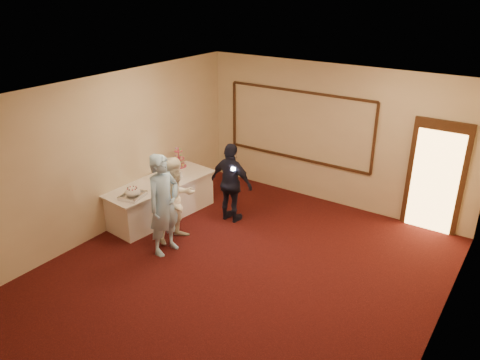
% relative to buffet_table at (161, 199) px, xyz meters
% --- Properties ---
extents(floor, '(7.00, 7.00, 0.00)m').
position_rel_buffet_table_xyz_m(floor, '(2.54, -0.88, -0.39)').
color(floor, black).
rests_on(floor, ground).
extents(room_walls, '(6.04, 7.04, 3.02)m').
position_rel_buffet_table_xyz_m(room_walls, '(2.54, -0.88, 1.64)').
color(room_walls, beige).
rests_on(room_walls, floor).
extents(wall_molding, '(3.45, 0.04, 1.55)m').
position_rel_buffet_table_xyz_m(wall_molding, '(1.74, 2.59, 1.21)').
color(wall_molding, '#331D0F').
rests_on(wall_molding, room_walls).
extents(doorway, '(1.05, 0.07, 2.20)m').
position_rel_buffet_table_xyz_m(doorway, '(4.69, 2.57, 0.69)').
color(doorway, '#331D0F').
rests_on(doorway, floor).
extents(buffet_table, '(1.17, 2.46, 0.77)m').
position_rel_buffet_table_xyz_m(buffet_table, '(0.00, 0.00, 0.00)').
color(buffet_table, white).
rests_on(buffet_table, floor).
extents(pavlova_tray, '(0.45, 0.54, 0.19)m').
position_rel_buffet_table_xyz_m(pavlova_tray, '(0.10, -0.82, 0.46)').
color(pavlova_tray, '#B9BDC1').
rests_on(pavlova_tray, buffet_table).
extents(cupcake_stand, '(0.32, 0.32, 0.48)m').
position_rel_buffet_table_xyz_m(cupcake_stand, '(-0.24, 0.87, 0.55)').
color(cupcake_stand, '#CD456B').
rests_on(cupcake_stand, buffet_table).
extents(plate_stack_a, '(0.17, 0.17, 0.14)m').
position_rel_buffet_table_xyz_m(plate_stack_a, '(-0.03, 0.09, 0.45)').
color(plate_stack_a, white).
rests_on(plate_stack_a, buffet_table).
extents(plate_stack_b, '(0.18, 0.18, 0.15)m').
position_rel_buffet_table_xyz_m(plate_stack_b, '(0.17, 0.39, 0.46)').
color(plate_stack_b, white).
rests_on(plate_stack_b, buffet_table).
extents(tart, '(0.26, 0.26, 0.05)m').
position_rel_buffet_table_xyz_m(tart, '(0.25, -0.33, 0.41)').
color(tart, white).
rests_on(tart, buffet_table).
extents(man, '(0.48, 0.70, 1.85)m').
position_rel_buffet_table_xyz_m(man, '(1.01, -0.95, 0.54)').
color(man, '#98C9F5').
rests_on(man, floor).
extents(woman, '(0.78, 0.91, 1.64)m').
position_rel_buffet_table_xyz_m(woman, '(0.91, -0.51, 0.43)').
color(woman, white).
rests_on(woman, floor).
extents(guest, '(0.96, 0.41, 1.63)m').
position_rel_buffet_table_xyz_m(guest, '(1.30, 0.68, 0.43)').
color(guest, black).
rests_on(guest, floor).
extents(camera_flash, '(0.08, 0.06, 0.05)m').
position_rel_buffet_table_xyz_m(camera_flash, '(1.44, 0.54, 0.81)').
color(camera_flash, white).
rests_on(camera_flash, guest).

